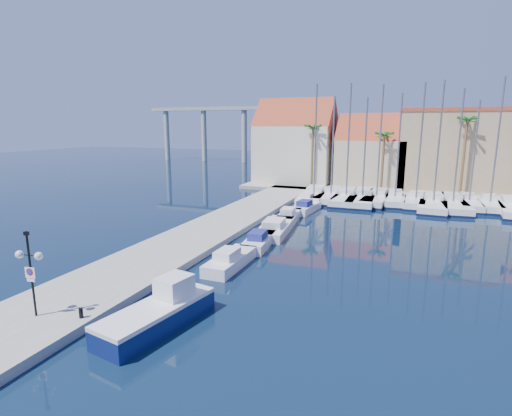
# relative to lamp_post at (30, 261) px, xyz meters

# --- Properties ---
(ground) EXTENTS (260.00, 260.00, 0.00)m
(ground) POSITION_rel_lamp_post_xyz_m (8.84, 3.26, -3.34)
(ground) COLOR black
(ground) RESTS_ON ground
(quay_west) EXTENTS (6.00, 77.00, 0.50)m
(quay_west) POSITION_rel_lamp_post_xyz_m (-0.16, 16.76, -3.09)
(quay_west) COLOR gray
(quay_west) RESTS_ON ground
(shore_north) EXTENTS (54.00, 16.00, 0.50)m
(shore_north) POSITION_rel_lamp_post_xyz_m (18.84, 51.26, -3.09)
(shore_north) COLOR gray
(shore_north) RESTS_ON ground
(lamp_post) EXTENTS (1.46, 0.55, 4.32)m
(lamp_post) POSITION_rel_lamp_post_xyz_m (0.00, 0.00, 0.00)
(lamp_post) COLOR black
(lamp_post) RESTS_ON quay_west
(bollard) EXTENTS (0.20, 0.20, 0.51)m
(bollard) POSITION_rel_lamp_post_xyz_m (2.24, 0.65, -2.58)
(bollard) COLOR black
(bollard) RESTS_ON quay_west
(fishing_boat) EXTENTS (3.25, 6.64, 2.22)m
(fishing_boat) POSITION_rel_lamp_post_xyz_m (5.74, 2.18, -2.60)
(fishing_boat) COLOR #0E1B55
(fishing_boat) RESTS_ON ground
(motorboat_west_0) EXTENTS (1.82, 5.59, 1.40)m
(motorboat_west_0) POSITION_rel_lamp_post_xyz_m (5.41, 11.02, -2.83)
(motorboat_west_0) COLOR white
(motorboat_west_0) RESTS_ON ground
(motorboat_west_1) EXTENTS (2.25, 5.53, 1.40)m
(motorboat_west_1) POSITION_rel_lamp_post_xyz_m (5.58, 16.21, -2.83)
(motorboat_west_1) COLOR white
(motorboat_west_1) RESTS_ON ground
(motorboat_west_2) EXTENTS (3.13, 7.64, 1.40)m
(motorboat_west_2) POSITION_rel_lamp_post_xyz_m (5.47, 20.69, -2.83)
(motorboat_west_2) COLOR white
(motorboat_west_2) RESTS_ON ground
(motorboat_west_3) EXTENTS (2.30, 5.75, 1.40)m
(motorboat_west_3) POSITION_rel_lamp_post_xyz_m (5.17, 25.88, -2.83)
(motorboat_west_3) COLOR white
(motorboat_west_3) RESTS_ON ground
(motorboat_west_4) EXTENTS (2.35, 5.84, 1.40)m
(motorboat_west_4) POSITION_rel_lamp_post_xyz_m (5.76, 30.65, -2.83)
(motorboat_west_4) COLOR white
(motorboat_west_4) RESTS_ON ground
(motorboat_west_5) EXTENTS (2.06, 5.67, 1.40)m
(motorboat_west_5) POSITION_rel_lamp_post_xyz_m (4.87, 35.17, -2.83)
(motorboat_west_5) COLOR white
(motorboat_west_5) RESTS_ON ground
(sailboat_0) EXTENTS (3.70, 11.43, 14.77)m
(sailboat_0) POSITION_rel_lamp_post_xyz_m (4.88, 38.63, -2.74)
(sailboat_0) COLOR white
(sailboat_0) RESTS_ON ground
(sailboat_1) EXTENTS (3.52, 10.30, 13.24)m
(sailboat_1) POSITION_rel_lamp_post_xyz_m (7.15, 39.01, -2.75)
(sailboat_1) COLOR white
(sailboat_1) RESTS_ON ground
(sailboat_2) EXTENTS (3.10, 11.13, 14.69)m
(sailboat_2) POSITION_rel_lamp_post_xyz_m (9.14, 38.54, -2.74)
(sailboat_2) COLOR white
(sailboat_2) RESTS_ON ground
(sailboat_3) EXTENTS (3.41, 12.11, 13.03)m
(sailboat_3) POSITION_rel_lamp_post_xyz_m (11.11, 39.04, -2.77)
(sailboat_3) COLOR white
(sailboat_3) RESTS_ON ground
(sailboat_4) EXTENTS (3.62, 10.71, 14.51)m
(sailboat_4) POSITION_rel_lamp_post_xyz_m (12.87, 39.44, -2.74)
(sailboat_4) COLOR white
(sailboat_4) RESTS_ON ground
(sailboat_5) EXTENTS (2.66, 8.87, 13.45)m
(sailboat_5) POSITION_rel_lamp_post_xyz_m (15.01, 39.50, -2.71)
(sailboat_5) COLOR white
(sailboat_5) RESTS_ON ground
(sailboat_6) EXTENTS (2.88, 9.11, 14.58)m
(sailboat_6) POSITION_rel_lamp_post_xyz_m (17.48, 39.25, -2.70)
(sailboat_6) COLOR white
(sailboat_6) RESTS_ON ground
(sailboat_7) EXTENTS (3.77, 11.81, 14.65)m
(sailboat_7) POSITION_rel_lamp_post_xyz_m (19.43, 38.49, -2.75)
(sailboat_7) COLOR white
(sailboat_7) RESTS_ON ground
(sailboat_8) EXTENTS (3.75, 11.30, 13.73)m
(sailboat_8) POSITION_rel_lamp_post_xyz_m (21.45, 38.84, -2.75)
(sailboat_8) COLOR white
(sailboat_8) RESTS_ON ground
(sailboat_9) EXTENTS (2.51, 8.83, 12.55)m
(sailboat_9) POSITION_rel_lamp_post_xyz_m (23.32, 39.98, -2.73)
(sailboat_9) COLOR white
(sailboat_9) RESTS_ON ground
(sailboat_10) EXTENTS (2.41, 8.56, 14.99)m
(sailboat_10) POSITION_rel_lamp_post_xyz_m (25.52, 40.01, -2.68)
(sailboat_10) COLOR white
(sailboat_10) RESTS_ON ground
(building_0) EXTENTS (12.30, 9.00, 13.50)m
(building_0) POSITION_rel_lamp_post_xyz_m (-1.16, 50.26, 3.19)
(building_0) COLOR beige
(building_0) RESTS_ON shore_north
(building_1) EXTENTS (10.30, 8.00, 11.00)m
(building_1) POSITION_rel_lamp_post_xyz_m (10.84, 50.26, 1.96)
(building_1) COLOR #C4AE8A
(building_1) RESTS_ON shore_north
(building_2) EXTENTS (14.20, 10.20, 11.50)m
(building_2) POSITION_rel_lamp_post_xyz_m (21.84, 51.26, 2.92)
(building_2) COLOR tan
(building_2) RESTS_ON shore_north
(palm_0) EXTENTS (2.60, 2.60, 10.15)m
(palm_0) POSITION_rel_lamp_post_xyz_m (2.84, 45.26, 5.74)
(palm_0) COLOR brown
(palm_0) RESTS_ON shore_north
(palm_1) EXTENTS (2.60, 2.60, 9.15)m
(palm_1) POSITION_rel_lamp_post_xyz_m (12.84, 45.26, 4.80)
(palm_1) COLOR brown
(palm_1) RESTS_ON shore_north
(palm_2) EXTENTS (2.60, 2.60, 11.15)m
(palm_2) POSITION_rel_lamp_post_xyz_m (22.84, 45.26, 6.68)
(palm_2) COLOR brown
(palm_2) RESTS_ON shore_north
(viaduct) EXTENTS (48.00, 2.20, 14.45)m
(viaduct) POSITION_rel_lamp_post_xyz_m (-30.23, 85.26, 6.91)
(viaduct) COLOR #9E9E99
(viaduct) RESTS_ON ground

